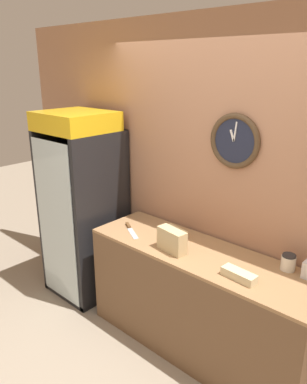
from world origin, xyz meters
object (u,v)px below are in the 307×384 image
at_px(beverage_cooler, 87,197).
at_px(sandwich_flat_right, 175,232).
at_px(sandwich_flat_left, 239,275).
at_px(condiment_jar, 288,262).
at_px(chefs_knife, 130,229).
at_px(sandwich_stack_bottom, 172,247).
at_px(sandwich_stack_top, 172,233).
at_px(sandwich_stack_middle, 172,240).

relative_size(beverage_cooler, sandwich_flat_right, 7.76).
distance_m(sandwich_flat_left, sandwich_flat_right, 0.82).
bearing_deg(condiment_jar, chefs_knife, -168.32).
relative_size(sandwich_stack_bottom, sandwich_flat_right, 1.08).
relative_size(sandwich_stack_top, sandwich_flat_left, 1.04).
bearing_deg(sandwich_flat_right, sandwich_stack_bottom, -55.90).
xyz_separation_m(sandwich_stack_middle, sandwich_flat_right, (-0.17, 0.26, -0.07)).
height_order(sandwich_stack_bottom, sandwich_flat_right, sandwich_stack_bottom).
bearing_deg(chefs_knife, condiment_jar, 11.68).
relative_size(beverage_cooler, sandwich_stack_top, 7.18).
height_order(sandwich_stack_middle, sandwich_flat_right, sandwich_stack_middle).
relative_size(sandwich_stack_middle, chefs_knife, 0.87).
height_order(sandwich_stack_middle, condiment_jar, sandwich_stack_middle).
bearing_deg(chefs_knife, sandwich_stack_bottom, -6.93).
bearing_deg(sandwich_stack_bottom, chefs_knife, 173.07).
relative_size(sandwich_stack_middle, condiment_jar, 2.20).
xyz_separation_m(sandwich_stack_middle, sandwich_flat_left, (0.60, -0.00, -0.06)).
xyz_separation_m(beverage_cooler, chefs_knife, (0.71, -0.08, -0.11)).
height_order(beverage_cooler, condiment_jar, beverage_cooler).
height_order(beverage_cooler, chefs_knife, beverage_cooler).
height_order(beverage_cooler, sandwich_flat_left, beverage_cooler).
relative_size(beverage_cooler, sandwich_flat_left, 7.44).
distance_m(sandwich_stack_middle, condiment_jar, 0.87).
bearing_deg(sandwich_flat_left, condiment_jar, 60.51).
xyz_separation_m(sandwich_stack_top, chefs_knife, (-0.54, 0.07, -0.15)).
distance_m(sandwich_stack_middle, sandwich_flat_left, 0.60).
relative_size(sandwich_flat_left, sandwich_flat_right, 1.04).
bearing_deg(sandwich_stack_bottom, sandwich_stack_middle, 0.00).
relative_size(sandwich_flat_right, condiment_jar, 2.04).
xyz_separation_m(sandwich_stack_bottom, chefs_knife, (-0.54, 0.07, -0.02)).
relative_size(sandwich_flat_left, chefs_knife, 0.85).
bearing_deg(sandwich_flat_left, chefs_knife, 176.51).
bearing_deg(sandwich_stack_top, chefs_knife, 173.07).
bearing_deg(sandwich_stack_top, beverage_cooler, 173.56).
relative_size(sandwich_stack_top, sandwich_flat_right, 1.08).
distance_m(beverage_cooler, sandwich_stack_middle, 1.25).
distance_m(sandwich_stack_middle, sandwich_stack_top, 0.06).
relative_size(sandwich_stack_middle, sandwich_flat_left, 1.03).
xyz_separation_m(sandwich_stack_middle, chefs_knife, (-0.54, 0.07, -0.09)).
bearing_deg(sandwich_stack_bottom, sandwich_flat_left, -0.40).
xyz_separation_m(beverage_cooler, sandwich_stack_middle, (1.24, -0.14, -0.03)).
xyz_separation_m(sandwich_flat_right, chefs_knife, (-0.37, -0.19, -0.02)).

